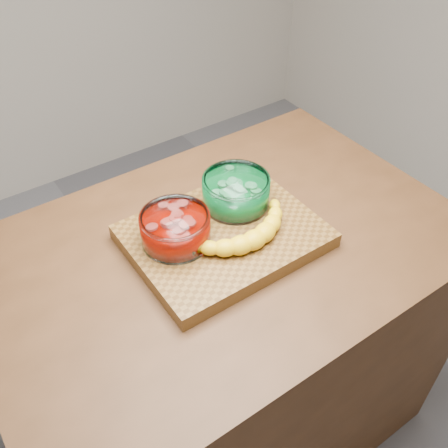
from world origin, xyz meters
TOP-DOWN VIEW (x-y plane):
  - ground at (0.00, 0.00)m, footprint 3.50×3.50m
  - counter at (0.00, 0.00)m, footprint 1.20×0.80m
  - cutting_board at (0.00, 0.00)m, footprint 0.45×0.35m
  - bowl_red at (-0.11, 0.03)m, footprint 0.16×0.16m
  - bowl_green at (0.08, 0.07)m, footprint 0.17×0.17m
  - banana at (0.02, -0.05)m, footprint 0.31×0.14m

SIDE VIEW (x-z plane):
  - ground at x=0.00m, z-range 0.00..0.00m
  - counter at x=0.00m, z-range 0.00..0.90m
  - cutting_board at x=0.00m, z-range 0.90..0.94m
  - banana at x=0.02m, z-range 0.94..0.98m
  - bowl_red at x=-0.11m, z-range 0.94..1.02m
  - bowl_green at x=0.08m, z-range 0.94..1.02m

